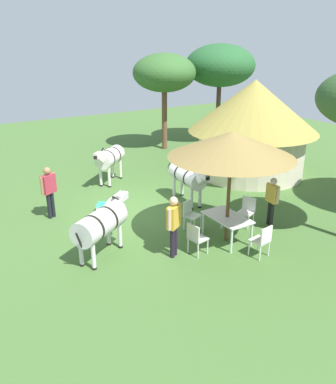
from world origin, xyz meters
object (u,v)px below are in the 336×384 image
Objects in this scene: patio_chair_east_end at (262,239)px; patio_chair_near_hut at (196,237)px; thatched_hut at (253,124)px; striped_lounge_chair at (108,204)px; patio_chair_west_end at (247,210)px; shade_umbrella at (232,144)px; standing_watcher at (49,188)px; zebra_toward_hut at (188,177)px; patio_chair_near_lawn at (190,213)px; patio_dining_table at (227,219)px; zebra_by_umbrella at (101,223)px; acacia_tree_behind_hut at (164,73)px; guest_behind_table at (174,221)px; acacia_tree_left_background at (220,66)px; guest_beside_umbrella at (272,197)px; zebra_nearest_camera at (109,158)px.

patio_chair_east_end is 1.00× the size of patio_chair_near_hut.
thatched_hut is 7.18m from patio_chair_east_end.
patio_chair_west_end is at bearing -99.51° from striped_lounge_chair.
shade_umbrella is 3.76× the size of patio_chair_near_hut.
standing_watcher is 0.73× the size of zebra_toward_hut.
patio_chair_near_lawn is 2.99m from striped_lounge_chair.
patio_dining_table is (0.00, -0.00, -2.16)m from shade_umbrella.
patio_chair_near_hut is 2.50m from zebra_by_umbrella.
striped_lounge_chair is (-2.51, -1.61, -0.26)m from patio_chair_near_lawn.
patio_dining_table is at bearing 90.00° from patio_chair_west_end.
acacia_tree_behind_hut is at bearing 159.18° from shade_umbrella.
patio_dining_table is 1.57× the size of patio_chair_east_end.
patio_chair_near_lawn is 1.54m from patio_chair_near_hut.
acacia_tree_behind_hut is at bearing 159.18° from patio_dining_table.
patio_chair_east_end is at bearing 99.83° from standing_watcher.
patio_dining_table is 5.65m from standing_watcher.
acacia_tree_left_background reaches higher than guest_behind_table.
shade_umbrella is 1.99× the size of standing_watcher.
guest_beside_umbrella is 6.69m from zebra_nearest_camera.
patio_chair_west_end is (3.74, -3.49, -1.61)m from thatched_hut.
guest_beside_umbrella is (-0.08, 1.79, -1.89)m from shade_umbrella.
patio_chair_near_lawn is 0.39× the size of zebra_toward_hut.
guest_beside_umbrella is at bearing 30.04° from patio_chair_east_end.
thatched_hut is at bearing -171.76° from patio_chair_near_lawn.
guest_beside_umbrella is (4.11, -2.85, -1.21)m from thatched_hut.
patio_chair_west_end is 4.56m from striped_lounge_chair.
standing_watcher is 12.33m from acacia_tree_left_background.
zebra_nearest_camera is at bearing -53.12° from acacia_tree_behind_hut.
acacia_tree_left_background is at bearing 95.97° from zebra_by_umbrella.
guest_beside_umbrella reaches higher than zebra_by_umbrella.
shade_umbrella is at bearing 40.03° from zebra_by_umbrella.
zebra_by_umbrella is (3.17, -8.00, -1.18)m from thatched_hut.
patio_dining_table is 1.57× the size of patio_chair_west_end.
guest_behind_table is at bearing 54.59° from zebra_toward_hut.
acacia_tree_left_background is (-8.33, 10.26, 3.13)m from zebra_by_umbrella.
guest_beside_umbrella is 10.14m from acacia_tree_behind_hut.
acacia_tree_left_background reaches higher than thatched_hut.
guest_behind_table is 0.85× the size of zebra_by_umbrella.
patio_chair_east_end is at bearing -39.43° from thatched_hut.
patio_chair_east_end is at bearing 88.62° from zebra_toward_hut.
patio_chair_near_lawn is at bearing 143.26° from zebra_nearest_camera.
standing_watcher reaches higher than patio_chair_near_lawn.
patio_dining_table is at bearing 40.03° from zebra_by_umbrella.
patio_chair_west_end is at bearing 158.08° from zebra_nearest_camera.
zebra_toward_hut is (1.31, -4.05, -1.16)m from thatched_hut.
patio_chair_west_end is 0.58× the size of guest_beside_umbrella.
patio_chair_near_hut is at bearing 84.41° from patio_chair_west_end.
acacia_tree_behind_hut is (-3.41, 4.55, 2.79)m from zebra_nearest_camera.
thatched_hut is 5.58× the size of striped_lounge_chair.
patio_chair_east_end is 2.09m from guest_beside_umbrella.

